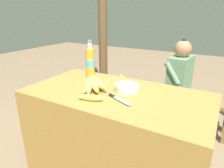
% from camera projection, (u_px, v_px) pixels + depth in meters
% --- Properties ---
extents(market_counter, '(1.38, 0.73, 0.77)m').
position_uv_depth(market_counter, '(116.00, 136.00, 1.63)').
color(market_counter, olive).
rests_on(market_counter, ground_plane).
extents(banana_bunch_ripe, '(0.18, 0.29, 0.14)m').
position_uv_depth(banana_bunch_ripe, '(94.00, 83.00, 1.50)').
color(banana_bunch_ripe, '#4C381E').
rests_on(banana_bunch_ripe, market_counter).
extents(serving_bowl, '(0.18, 0.18, 0.05)m').
position_uv_depth(serving_bowl, '(127.00, 87.00, 1.52)').
color(serving_bowl, silver).
rests_on(serving_bowl, market_counter).
extents(water_bottle, '(0.08, 0.08, 0.34)m').
position_uv_depth(water_bottle, '(90.00, 62.00, 1.82)').
color(water_bottle, gold).
rests_on(water_bottle, market_counter).
extents(loose_banana_front, '(0.18, 0.09, 0.04)m').
position_uv_depth(loose_banana_front, '(91.00, 98.00, 1.35)').
color(loose_banana_front, '#E0C64C').
rests_on(loose_banana_front, market_counter).
extents(knife, '(0.21, 0.11, 0.02)m').
position_uv_depth(knife, '(116.00, 98.00, 1.38)').
color(knife, '#BCBCC1').
rests_on(knife, market_counter).
extents(wooden_bench, '(1.86, 0.32, 0.42)m').
position_uv_depth(wooden_bench, '(156.00, 94.00, 2.55)').
color(wooden_bench, brown).
rests_on(wooden_bench, ground_plane).
extents(seated_vendor, '(0.43, 0.41, 1.07)m').
position_uv_depth(seated_vendor, '(175.00, 78.00, 2.33)').
color(seated_vendor, '#232328').
rests_on(seated_vendor, ground_plane).
extents(banana_bunch_green, '(0.17, 0.27, 0.13)m').
position_uv_depth(banana_bunch_green, '(122.00, 79.00, 2.73)').
color(banana_bunch_green, '#4C381E').
rests_on(banana_bunch_green, wooden_bench).
extents(support_post_near, '(0.14, 0.14, 2.67)m').
position_uv_depth(support_post_near, '(103.00, 13.00, 3.02)').
color(support_post_near, brown).
rests_on(support_post_near, ground_plane).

